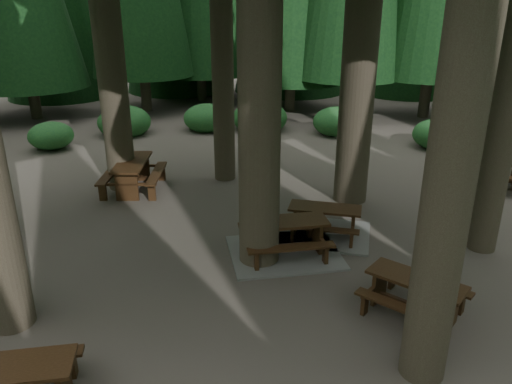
% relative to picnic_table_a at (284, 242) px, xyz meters
% --- Properties ---
extents(ground, '(80.00, 80.00, 0.00)m').
position_rel_picnic_table_a_xyz_m(ground, '(-1.27, -0.62, -0.27)').
color(ground, '#534D43').
rests_on(ground, ground).
extents(picnic_table_a, '(2.95, 2.75, 0.80)m').
position_rel_picnic_table_a_xyz_m(picnic_table_a, '(0.00, 0.00, 0.00)').
color(picnic_table_a, gray).
rests_on(picnic_table_a, ground).
extents(picnic_table_b, '(2.10, 2.38, 0.88)m').
position_rel_picnic_table_a_xyz_m(picnic_table_b, '(-5.02, 2.72, 0.31)').
color(picnic_table_b, '#362110').
rests_on(picnic_table_b, ground).
extents(picnic_table_c, '(2.16, 1.80, 0.72)m').
position_rel_picnic_table_a_xyz_m(picnic_table_c, '(0.72, 1.14, -0.04)').
color(picnic_table_c, gray).
rests_on(picnic_table_c, ground).
extents(picnic_table_d, '(2.17, 1.82, 0.88)m').
position_rel_picnic_table_a_xyz_m(picnic_table_d, '(4.96, 5.72, 0.31)').
color(picnic_table_d, '#362110').
rests_on(picnic_table_d, ground).
extents(picnic_table_e, '(2.18, 2.00, 0.76)m').
position_rel_picnic_table_a_xyz_m(picnic_table_e, '(-2.68, -5.32, 0.23)').
color(picnic_table_e, '#362110').
rests_on(picnic_table_e, ground).
extents(picnic_table_f, '(2.07, 1.91, 0.72)m').
position_rel_picnic_table_a_xyz_m(picnic_table_f, '(2.66, -1.61, 0.20)').
color(picnic_table_f, '#362110').
rests_on(picnic_table_f, ground).
extents(shrub_ring, '(23.86, 24.64, 1.49)m').
position_rel_picnic_table_a_xyz_m(shrub_ring, '(-0.56, 0.13, 0.13)').
color(shrub_ring, '#216232').
rests_on(shrub_ring, ground).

